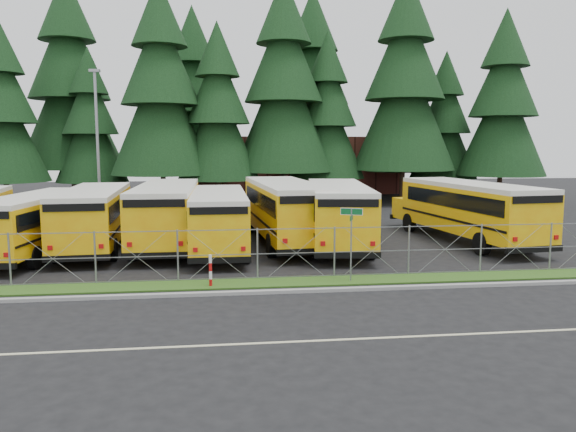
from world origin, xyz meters
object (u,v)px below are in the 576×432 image
object	(u,v)px
bus_5	(284,213)
bus_6	(337,215)
bus_east	(465,212)
street_sign	(351,229)
light_standard	(97,140)
bus_4	(219,221)
bus_3	(168,215)
bus_2	(96,219)
bus_1	(39,225)
striped_bollard	(210,271)

from	to	relation	value
bus_5	bus_6	distance (m)	2.84
bus_6	bus_east	distance (m)	7.00
street_sign	light_standard	distance (m)	23.48
bus_4	bus_6	xyz separation A→B (m)	(6.03, 0.54, 0.12)
bus_3	bus_5	xyz separation A→B (m)	(5.96, 0.13, 0.04)
street_sign	bus_4	bearing A→B (deg)	124.58
bus_6	light_standard	world-z (taller)	light_standard
bus_2	bus_5	world-z (taller)	bus_5
bus_6	bus_3	bearing A→B (deg)	-178.56
bus_2	bus_east	size ratio (longest dim) A/B	0.95
bus_3	bus_6	world-z (taller)	same
bus_1	bus_4	size ratio (longest dim) A/B	0.98
bus_4	bus_5	bearing A→B (deg)	25.28
street_sign	striped_bollard	world-z (taller)	street_sign
bus_1	street_sign	bearing A→B (deg)	-20.71
striped_bollard	bus_6	bearing A→B (deg)	50.77
bus_2	light_standard	distance (m)	11.84
bus_1	bus_6	distance (m)	14.39
bus_3	bus_5	size ratio (longest dim) A/B	0.97
bus_2	bus_4	distance (m)	6.18
bus_2	striped_bollard	distance (m)	10.25
striped_bollard	light_standard	bearing A→B (deg)	111.65
bus_5	light_standard	xyz separation A→B (m)	(-11.43, 10.56, 3.88)
bus_east	street_sign	world-z (taller)	bus_east
bus_2	bus_east	distance (m)	19.09
bus_6	striped_bollard	size ratio (longest dim) A/B	10.05
bus_1	bus_3	bearing A→B (deg)	22.37
light_standard	bus_5	bearing A→B (deg)	-42.74
bus_5	street_sign	size ratio (longest dim) A/B	4.41
bus_3	light_standard	distance (m)	12.63
bus_3	bus_4	bearing A→B (deg)	-29.50
light_standard	bus_6	bearing A→B (deg)	-39.58
bus_3	street_sign	xyz separation A→B (m)	(7.47, -8.60, 0.45)
bus_1	light_standard	bearing A→B (deg)	95.77
bus_3	bus_6	bearing A→B (deg)	-5.71
bus_1	bus_5	bearing A→B (deg)	15.43
bus_1	bus_2	bearing A→B (deg)	36.49
bus_6	bus_2	bearing A→B (deg)	-175.43
bus_4	bus_5	xyz separation A→B (m)	(3.39, 1.61, 0.17)
bus_4	striped_bollard	bearing A→B (deg)	-92.69
bus_6	bus_east	bearing A→B (deg)	9.95
bus_1	bus_2	xyz separation A→B (m)	(2.29, 1.28, 0.08)
bus_5	street_sign	bearing A→B (deg)	-84.50
bus_2	street_sign	size ratio (longest dim) A/B	4.09
bus_1	bus_5	size ratio (longest dim) A/B	0.88
bus_4	light_standard	xyz separation A→B (m)	(-8.04, 12.17, 4.04)
bus_3	light_standard	size ratio (longest dim) A/B	1.19
light_standard	striped_bollard	bearing A→B (deg)	-68.35
bus_east	light_standard	distance (m)	24.24
bus_6	bus_4	bearing A→B (deg)	-167.17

